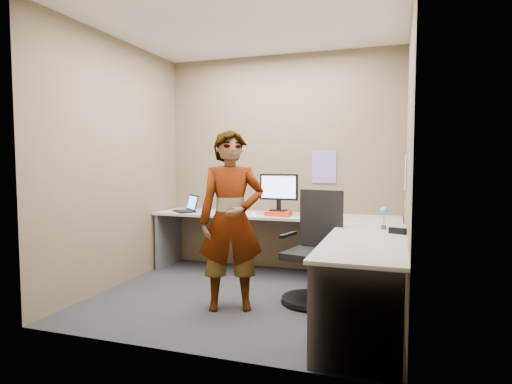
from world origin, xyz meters
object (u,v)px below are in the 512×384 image
(desk, at_px, (298,236))
(monitor, at_px, (279,189))
(office_chair, at_px, (314,258))
(person, at_px, (231,220))

(desk, bearing_deg, monitor, 125.30)
(desk, bearing_deg, office_chair, -51.34)
(monitor, relative_size, person, 0.28)
(monitor, xyz_separation_m, person, (-0.12, -1.20, -0.22))
(person, bearing_deg, desk, 33.54)
(monitor, bearing_deg, desk, -54.25)
(office_chair, bearing_deg, person, -134.94)
(office_chair, distance_m, person, 0.90)
(monitor, bearing_deg, person, -95.35)
(monitor, distance_m, office_chair, 1.14)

